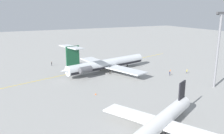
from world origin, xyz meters
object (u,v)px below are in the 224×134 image
Objects in this scene: ground_crew_portside at (187,71)px; ground_crew_near_tail at (170,73)px; safety_cone_wingtip at (96,94)px; main_jetliner at (105,64)px; ground_crew_near_nose at (52,63)px; light_mast at (218,47)px; safety_cone_nose at (170,70)px; airliner_mid_right at (159,123)px.

ground_crew_near_tail is at bearing -140.13° from ground_crew_portside.
ground_crew_portside is at bearing -172.34° from safety_cone_wingtip.
main_jetliner is 30.81m from ground_crew_portside.
safety_cone_wingtip is (39.14, 5.26, -0.79)m from ground_crew_portside.
main_jetliner is 23.06× the size of ground_crew_portside.
ground_crew_portside is (-42.50, 34.84, -0.09)m from ground_crew_near_nose.
main_jetliner is at bearing -54.26° from light_mast.
safety_cone_wingtip is (-3.37, 40.10, -0.89)m from ground_crew_near_nose.
safety_cone_wingtip is at bearing -114.34° from ground_crew_near_nose.
ground_crew_near_tail reaches higher than safety_cone_wingtip.
main_jetliner is 39.74m from light_mast.
ground_crew_near_nose is 49.08m from safety_cone_nose.
main_jetliner is at bearing -23.47° from safety_cone_nose.
airliner_mid_right is 1.09× the size of light_mast.
ground_crew_near_nose is 54.96m from ground_crew_portside.
ground_crew_near_tail reaches higher than safety_cone_nose.
safety_cone_nose is at bearing -36.37° from main_jetliner.
main_jetliner reaches higher than safety_cone_nose.
ground_crew_portside is 0.07× the size of light_mast.
light_mast is (-3.72, 16.26, 11.51)m from ground_crew_near_tail.
ground_crew_near_tail is 32.13m from safety_cone_wingtip.
main_jetliner reaches higher than ground_crew_near_tail.
ground_crew_near_nose is at bearing -174.32° from ground_crew_portside.
light_mast is (-32.68, -14.96, 10.28)m from airliner_mid_right.
airliner_mid_right is 25.49m from safety_cone_wingtip.
main_jetliner is 70.76× the size of safety_cone_wingtip.
ground_crew_near_nose is 3.33× the size of safety_cone_wingtip.
airliner_mid_right is 14.68× the size of ground_crew_portside.
safety_cone_wingtip is at bearing -16.29° from light_mast.
safety_cone_wingtip is at bearing 16.81° from safety_cone_nose.
ground_crew_near_tail is 6.73m from safety_cone_nose.
light_mast is (-22.55, 31.33, 9.45)m from main_jetliner.
ground_crew_near_tail is at bearing -159.35° from airliner_mid_right.
safety_cone_nose is at bearing -163.19° from safety_cone_wingtip.
ground_crew_portside is at bearing -103.89° from light_mast.
ground_crew_portside is at bearing -68.48° from ground_crew_near_nose.
ground_crew_near_nose is 0.08× the size of light_mast.
safety_cone_nose is 0.02× the size of light_mast.
main_jetliner reaches higher than ground_crew_portside.
ground_crew_near_nose reaches higher than safety_cone_wingtip.
airliner_mid_right reaches higher than ground_crew_near_nose.
airliner_mid_right is at bearing -115.24° from main_jetliner.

